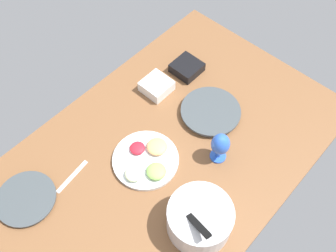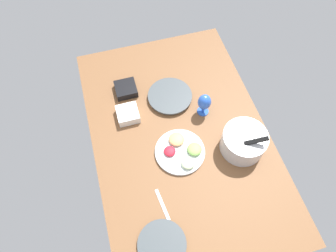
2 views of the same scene
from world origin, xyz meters
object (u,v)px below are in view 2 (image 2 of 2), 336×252
at_px(fruit_platter, 181,151).
at_px(square_bowl_white, 128,114).
at_px(dinner_plate_left, 170,97).
at_px(dinner_plate_right, 162,244).
at_px(square_bowl_black, 126,89).
at_px(hurricane_glass_blue, 204,103).
at_px(mixing_bowl, 244,141).

height_order(fruit_platter, square_bowl_white, square_bowl_white).
bearing_deg(dinner_plate_left, fruit_platter, -6.39).
bearing_deg(dinner_plate_right, square_bowl_black, 178.56).
relative_size(hurricane_glass_blue, square_bowl_black, 1.21).
bearing_deg(fruit_platter, dinner_plate_right, -27.61).
distance_m(dinner_plate_right, mixing_bowl, 0.71).
relative_size(mixing_bowl, hurricane_glass_blue, 1.55).
height_order(dinner_plate_left, square_bowl_white, square_bowl_white).
height_order(mixing_bowl, hurricane_glass_blue, mixing_bowl).
bearing_deg(dinner_plate_right, fruit_platter, 152.39).
height_order(mixing_bowl, square_bowl_black, mixing_bowl).
bearing_deg(hurricane_glass_blue, square_bowl_black, -123.62).
xyz_separation_m(dinner_plate_left, fruit_platter, (0.39, -0.04, 0.00)).
bearing_deg(hurricane_glass_blue, fruit_platter, -42.78).
height_order(mixing_bowl, fruit_platter, mixing_bowl).
bearing_deg(square_bowl_black, mixing_bowl, 44.23).
height_order(dinner_plate_right, square_bowl_white, square_bowl_white).
relative_size(square_bowl_white, square_bowl_black, 0.97).
relative_size(dinner_plate_left, hurricane_glass_blue, 1.73).
relative_size(dinner_plate_left, square_bowl_black, 2.11).
bearing_deg(dinner_plate_left, square_bowl_white, -77.23).
xyz_separation_m(square_bowl_white, square_bowl_black, (-0.19, 0.03, -0.00)).
bearing_deg(square_bowl_white, dinner_plate_left, 102.77).
height_order(dinner_plate_left, mixing_bowl, mixing_bowl).
bearing_deg(fruit_platter, mixing_bowl, 79.51).
bearing_deg(mixing_bowl, square_bowl_black, -135.77).
relative_size(dinner_plate_right, hurricane_glass_blue, 1.51).
relative_size(mixing_bowl, fruit_platter, 0.87).
bearing_deg(square_bowl_black, dinner_plate_right, -1.44).
relative_size(mixing_bowl, square_bowl_black, 1.88).
xyz_separation_m(fruit_platter, square_bowl_black, (-0.52, -0.22, 0.01)).
xyz_separation_m(dinner_plate_right, hurricane_glass_blue, (-0.69, 0.45, 0.09)).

